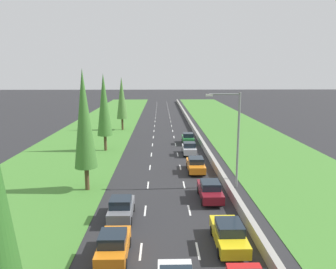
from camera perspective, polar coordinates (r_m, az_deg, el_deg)
name	(u,v)px	position (r m, az deg, el deg)	size (l,w,h in m)	color
ground_plane	(163,128)	(64.18, -0.84, 1.09)	(300.00, 300.00, 0.00)	#28282B
grass_verge_left	(99,128)	(65.31, -12.01, 1.05)	(14.00, 140.00, 0.04)	#478433
grass_verge_right	(236,128)	(65.87, 11.74, 1.14)	(14.00, 140.00, 0.04)	#478433
median_barrier	(192,126)	(64.41, 4.23, 1.48)	(0.44, 120.00, 0.85)	#9E9B93
lane_markings	(163,128)	(64.18, -0.84, 1.10)	(3.64, 116.00, 0.01)	white
yellow_sedan_right_lane	(229,234)	(21.69, 10.56, -16.70)	(1.82, 4.50, 1.64)	yellow
orange_hatchback_left_lane_second	(114,245)	(20.35, -9.49, -18.55)	(1.74, 3.90, 1.72)	orange
maroon_sedan_right_lane	(210,190)	(28.65, 7.34, -9.64)	(1.82, 4.50, 1.64)	maroon
orange_sedan_right_lane	(196,165)	(36.13, 4.86, -5.26)	(1.82, 4.50, 1.64)	orange
silver_hatchback_right_lane	(189,148)	(43.50, 3.71, -2.45)	(1.74, 3.90, 1.72)	silver
green_hatchback_right_lane	(188,138)	(50.15, 3.50, -0.68)	(1.74, 3.90, 1.72)	#237A33
grey_hatchback_left_lane	(121,208)	(25.11, -8.17, -12.61)	(1.74, 3.90, 1.72)	slate
poplar_tree_second	(84,119)	(30.16, -14.43, 2.56)	(2.08, 2.08, 11.16)	#4C3823
poplar_tree_third	(104,105)	(45.60, -11.11, 5.09)	(2.07, 2.07, 10.74)	#4C3823
poplar_tree_fourth	(122,98)	(62.16, -8.08, 6.31)	(2.05, 2.05, 10.02)	#4C3823
street_light_mast	(235,133)	(30.84, 11.57, 0.22)	(3.20, 0.28, 9.00)	gray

